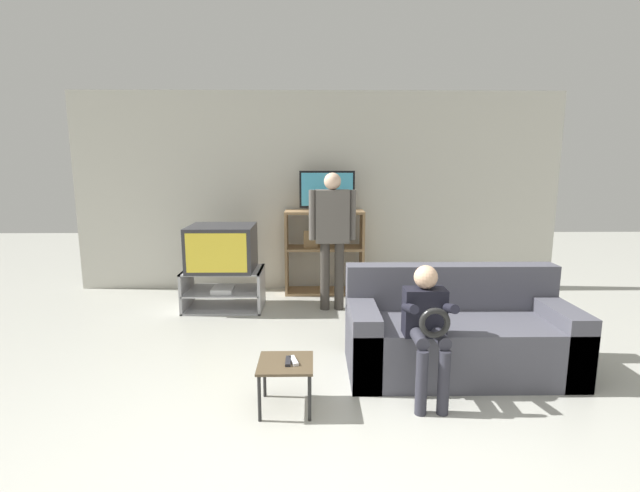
{
  "coord_description": "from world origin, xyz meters",
  "views": [
    {
      "loc": [
        -0.06,
        -2.23,
        1.69
      ],
      "look_at": [
        0.0,
        2.16,
        0.9
      ],
      "focal_mm": 26.0,
      "sensor_mm": 36.0,
      "label": 1
    }
  ],
  "objects": [
    {
      "name": "television_main",
      "position": [
        -1.12,
        3.04,
        0.73
      ],
      "size": [
        0.74,
        0.66,
        0.51
      ],
      "color": "#2D2D33",
      "rests_on": "tv_stand"
    },
    {
      "name": "person_standing_adult",
      "position": [
        0.15,
        2.98,
        0.96
      ],
      "size": [
        0.53,
        0.2,
        1.58
      ],
      "color": "#3D3833",
      "rests_on": "ground_plane"
    },
    {
      "name": "wall_back",
      "position": [
        0.0,
        3.95,
        1.3
      ],
      "size": [
        6.4,
        0.06,
        2.6
      ],
      "color": "beige",
      "rests_on": "ground_plane"
    },
    {
      "name": "remote_control_white",
      "position": [
        -0.2,
        0.76,
        0.35
      ],
      "size": [
        0.07,
        0.15,
        0.02
      ],
      "primitive_type": "cube",
      "rotation": [
        0.0,
        0.0,
        0.27
      ],
      "color": "silver",
      "rests_on": "snack_table"
    },
    {
      "name": "person_seated_child",
      "position": [
        0.74,
        0.88,
        0.59
      ],
      "size": [
        0.33,
        0.43,
        0.97
      ],
      "color": "#2D2D38",
      "rests_on": "ground_plane"
    },
    {
      "name": "television_flat",
      "position": [
        0.12,
        3.68,
        1.32
      ],
      "size": [
        0.7,
        0.2,
        0.51
      ],
      "color": "black",
      "rests_on": "media_shelf"
    },
    {
      "name": "media_shelf",
      "position": [
        0.08,
        3.69,
        0.55
      ],
      "size": [
        1.01,
        0.39,
        1.08
      ],
      "color": "#9E7A51",
      "rests_on": "ground_plane"
    },
    {
      "name": "ground_plane",
      "position": [
        0.0,
        0.0,
        0.0
      ],
      "size": [
        18.0,
        18.0,
        0.0
      ],
      "primitive_type": "plane",
      "color": "#ADADA3"
    },
    {
      "name": "couch",
      "position": [
        1.12,
        1.35,
        0.3
      ],
      "size": [
        1.79,
        0.8,
        0.83
      ],
      "color": "#4C4C56",
      "rests_on": "ground_plane"
    },
    {
      "name": "snack_table",
      "position": [
        -0.26,
        0.76,
        0.29
      ],
      "size": [
        0.38,
        0.38,
        0.34
      ],
      "color": "brown",
      "rests_on": "ground_plane"
    },
    {
      "name": "tv_stand",
      "position": [
        -1.11,
        3.04,
        0.23
      ],
      "size": [
        0.91,
        0.58,
        0.47
      ],
      "color": "#A8A8AD",
      "rests_on": "ground_plane"
    },
    {
      "name": "remote_control_black",
      "position": [
        -0.24,
        0.76,
        0.35
      ],
      "size": [
        0.04,
        0.14,
        0.02
      ],
      "primitive_type": "cube",
      "rotation": [
        0.0,
        0.0,
        0.02
      ],
      "color": "#232328",
      "rests_on": "snack_table"
    }
  ]
}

